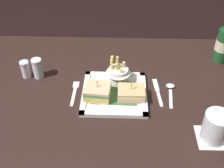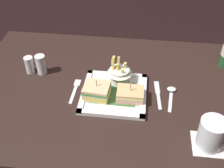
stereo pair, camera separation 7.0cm
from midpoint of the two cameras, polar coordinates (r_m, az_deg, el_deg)
dining_table at (r=1.19m, az=1.32°, el=-5.29°), size 1.13×0.76×0.76m
square_plate at (r=1.08m, az=2.26°, el=-1.98°), size 0.24×0.24×0.02m
sandwich_half_left at (r=1.05m, az=-1.18°, el=-1.42°), size 0.10×0.09×0.08m
sandwich_half_right at (r=1.05m, az=5.57°, el=-2.12°), size 0.10×0.07×0.07m
fries_cup at (r=1.10m, az=3.29°, el=2.17°), size 0.10×0.10×0.11m
drink_coaster at (r=0.98m, az=20.53°, el=-11.30°), size 0.10×0.10×0.00m
water_glass at (r=0.95m, az=21.19°, el=-9.51°), size 0.08×0.08×0.10m
fork at (r=1.11m, az=-5.59°, el=-1.15°), size 0.02×0.14×0.00m
knife at (r=1.11m, az=10.94°, el=-1.92°), size 0.03×0.16×0.00m
spoon at (r=1.12m, az=13.52°, el=-1.73°), size 0.04×0.14×0.01m
salt_shaker at (r=1.21m, az=-14.52°, el=3.50°), size 0.04×0.04×0.07m
pepper_shaker at (r=1.19m, az=-12.31°, el=3.56°), size 0.04×0.04×0.08m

